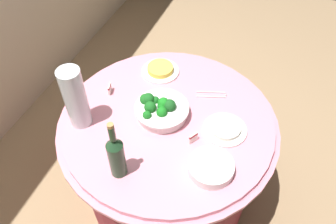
# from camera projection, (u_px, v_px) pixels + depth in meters

# --- Properties ---
(ground_plane) EXTENTS (6.00, 6.00, 0.00)m
(ground_plane) POSITION_uv_depth(u_px,v_px,m) (168.00, 189.00, 2.30)
(ground_plane) COLOR #9E7F5B
(buffet_table) EXTENTS (1.16, 1.16, 0.74)m
(buffet_table) POSITION_uv_depth(u_px,v_px,m) (168.00, 158.00, 2.02)
(buffet_table) COLOR maroon
(buffet_table) RESTS_ON ground_plane
(broccoli_bowl) EXTENTS (0.28, 0.28, 0.11)m
(broccoli_bowl) POSITION_uv_depth(u_px,v_px,m) (160.00, 109.00, 1.73)
(broccoli_bowl) COLOR white
(broccoli_bowl) RESTS_ON buffet_table
(plate_stack) EXTENTS (0.21, 0.21, 0.05)m
(plate_stack) POSITION_uv_depth(u_px,v_px,m) (211.00, 167.00, 1.52)
(plate_stack) COLOR white
(plate_stack) RESTS_ON buffet_table
(wine_bottle) EXTENTS (0.07, 0.07, 0.34)m
(wine_bottle) POSITION_uv_depth(u_px,v_px,m) (116.00, 155.00, 1.44)
(wine_bottle) COLOR #204226
(wine_bottle) RESTS_ON buffet_table
(decorative_fruit_vase) EXTENTS (0.11, 0.11, 0.34)m
(decorative_fruit_vase) POSITION_uv_depth(u_px,v_px,m) (76.00, 100.00, 1.62)
(decorative_fruit_vase) COLOR silver
(decorative_fruit_vase) RESTS_ON buffet_table
(serving_tongs) EXTENTS (0.09, 0.17, 0.01)m
(serving_tongs) POSITION_uv_depth(u_px,v_px,m) (212.00, 94.00, 1.86)
(serving_tongs) COLOR silver
(serving_tongs) RESTS_ON buffet_table
(food_plate_rice) EXTENTS (0.22, 0.22, 0.03)m
(food_plate_rice) POSITION_uv_depth(u_px,v_px,m) (225.00, 129.00, 1.69)
(food_plate_rice) COLOR white
(food_plate_rice) RESTS_ON buffet_table
(food_plate_fried_egg) EXTENTS (0.22, 0.22, 0.04)m
(food_plate_fried_egg) POSITION_uv_depth(u_px,v_px,m) (160.00, 70.00, 1.98)
(food_plate_fried_egg) COLOR white
(food_plate_fried_egg) RESTS_ON buffet_table
(label_placard_front) EXTENTS (0.05, 0.02, 0.05)m
(label_placard_front) POSITION_uv_depth(u_px,v_px,m) (110.00, 88.00, 1.86)
(label_placard_front) COLOR white
(label_placard_front) RESTS_ON buffet_table
(label_placard_mid) EXTENTS (0.05, 0.03, 0.05)m
(label_placard_mid) POSITION_uv_depth(u_px,v_px,m) (193.00, 138.00, 1.63)
(label_placard_mid) COLOR white
(label_placard_mid) RESTS_ON buffet_table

